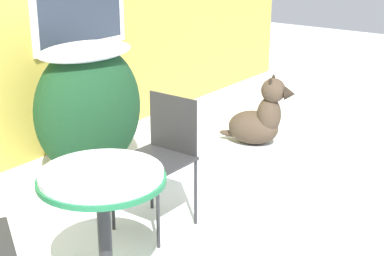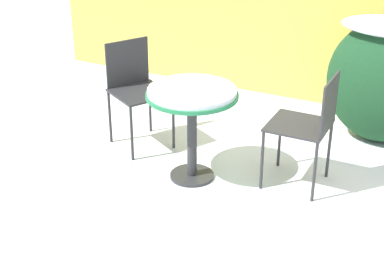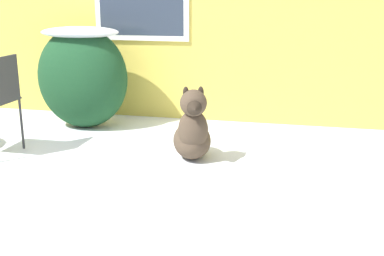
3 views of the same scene
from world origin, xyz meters
TOP-DOWN VIEW (x-y plane):
  - ground_plane at (0.00, 0.00)m, footprint 16.00×16.00m
  - shrub_left at (-0.16, 1.57)m, footprint 1.02×0.72m
  - patio_table at (-1.37, 0.20)m, footprint 0.71×0.71m
  - patio_chair_near_table at (-0.53, 0.48)m, footprint 0.45×0.45m
  - dog at (1.28, 0.73)m, footprint 0.47×0.73m

SIDE VIEW (x-z plane):
  - ground_plane at x=0.00m, z-range 0.00..0.00m
  - dog at x=1.28m, z-range -0.09..0.61m
  - patio_chair_near_table at x=-0.53m, z-range 0.08..1.00m
  - shrub_left at x=-0.16m, z-range 0.04..1.15m
  - patio_table at x=-1.37m, z-range 0.25..1.02m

